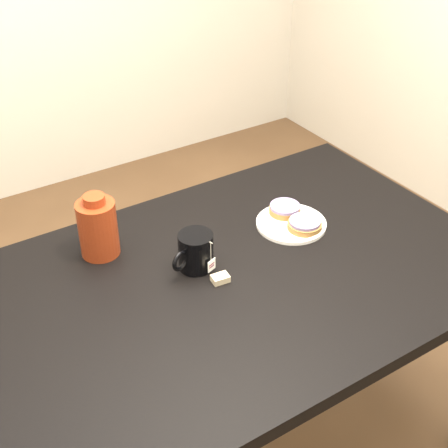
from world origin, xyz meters
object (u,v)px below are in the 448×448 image
object	(u,v)px
bagel_back	(285,209)
bagel_package	(98,227)
plate	(291,223)
teabag_pouch	(220,278)
table	(236,297)
bagel_front	(305,224)
mug	(195,251)

from	to	relation	value
bagel_back	bagel_package	world-z (taller)	bagel_package
plate	bagel_package	bearing A→B (deg)	161.24
teabag_pouch	table	bearing A→B (deg)	6.00
teabag_pouch	bagel_package	size ratio (longest dim) A/B	0.25
plate	bagel_back	world-z (taller)	bagel_back
bagel_package	teabag_pouch	bearing A→B (deg)	-53.47
table	bagel_back	world-z (taller)	bagel_back
bagel_front	bagel_package	xyz separation A→B (m)	(-0.54, 0.22, 0.06)
table	bagel_front	bearing A→B (deg)	11.28
bagel_back	bagel_front	bearing A→B (deg)	-90.87
plate	teabag_pouch	bearing A→B (deg)	-161.41
table	mug	xyz separation A→B (m)	(-0.08, 0.08, 0.14)
table	plate	xyz separation A→B (m)	(0.26, 0.10, 0.09)
bagel_front	bagel_package	world-z (taller)	bagel_package
bagel_back	teabag_pouch	xyz separation A→B (m)	(-0.33, -0.16, -0.02)
bagel_front	mug	xyz separation A→B (m)	(-0.35, 0.03, 0.03)
table	plate	world-z (taller)	plate
bagel_package	mug	bearing A→B (deg)	-46.74
table	plate	bearing A→B (deg)	20.98
table	bagel_back	distance (m)	0.33
bagel_back	mug	bearing A→B (deg)	-168.71
mug	table	bearing A→B (deg)	-66.22
bagel_back	bagel_front	size ratio (longest dim) A/B	0.90
bagel_package	bagel_back	bearing A→B (deg)	-13.37
table	bagel_package	xyz separation A→B (m)	(-0.26, 0.28, 0.17)
bagel_back	table	bearing A→B (deg)	-151.34
table	bagel_package	world-z (taller)	bagel_package
bagel_package	table	bearing A→B (deg)	-46.57
table	bagel_front	xyz separation A→B (m)	(0.27, 0.05, 0.11)
teabag_pouch	bagel_package	xyz separation A→B (m)	(-0.21, 0.28, 0.07)
table	teabag_pouch	world-z (taller)	teabag_pouch
bagel_front	mug	size ratio (longest dim) A/B	0.95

